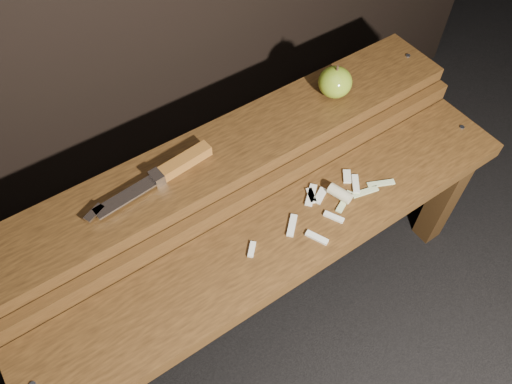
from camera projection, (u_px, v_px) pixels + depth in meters
ground at (268, 298)px, 1.44m from camera, size 60.00×60.00×0.00m
bench_front_tier at (286, 253)px, 1.13m from camera, size 1.20×0.20×0.42m
bench_rear_tier at (231, 172)px, 1.19m from camera, size 1.20×0.21×0.50m
apple at (335, 82)px, 1.20m from camera, size 0.08×0.08×0.09m
knife at (170, 170)px, 1.07m from camera, size 0.31×0.06×0.03m
apple_scraps at (333, 199)px, 1.13m from camera, size 0.40×0.15×0.03m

